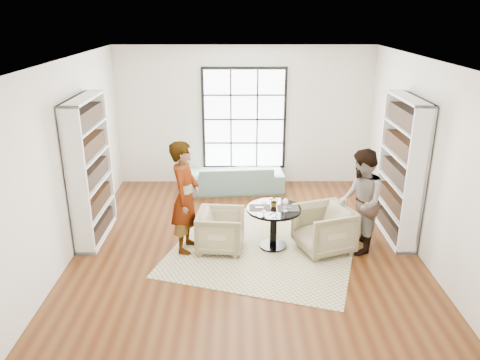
{
  "coord_description": "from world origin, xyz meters",
  "views": [
    {
      "loc": [
        -0.12,
        -6.98,
        3.7
      ],
      "look_at": [
        -0.1,
        0.4,
        0.99
      ],
      "focal_mm": 35.0,
      "sensor_mm": 36.0,
      "label": 1
    }
  ],
  "objects_px": {
    "pedestal_table": "(274,219)",
    "person_right": "(361,202)",
    "person_left": "(185,197)",
    "wine_glass_right": "(285,202)",
    "armchair_left": "(221,230)",
    "armchair_right": "(324,229)",
    "wine_glass_left": "(264,204)",
    "sofa": "(236,177)",
    "flower_centerpiece": "(274,201)"
  },
  "relations": [
    {
      "from": "sofa",
      "to": "wine_glass_left",
      "type": "bearing_deg",
      "value": 95.17
    },
    {
      "from": "armchair_right",
      "to": "person_right",
      "type": "relative_size",
      "value": 0.48
    },
    {
      "from": "armchair_right",
      "to": "wine_glass_left",
      "type": "xyz_separation_m",
      "value": [
        -0.97,
        -0.04,
        0.45
      ]
    },
    {
      "from": "armchair_right",
      "to": "wine_glass_right",
      "type": "bearing_deg",
      "value": -106.58
    },
    {
      "from": "sofa",
      "to": "wine_glass_right",
      "type": "bearing_deg",
      "value": 101.99
    },
    {
      "from": "pedestal_table",
      "to": "person_right",
      "type": "height_order",
      "value": "person_right"
    },
    {
      "from": "wine_glass_right",
      "to": "sofa",
      "type": "bearing_deg",
      "value": 106.49
    },
    {
      "from": "person_right",
      "to": "pedestal_table",
      "type": "bearing_deg",
      "value": -87.3
    },
    {
      "from": "pedestal_table",
      "to": "wine_glass_left",
      "type": "xyz_separation_m",
      "value": [
        -0.17,
        -0.14,
        0.32
      ]
    },
    {
      "from": "armchair_left",
      "to": "wine_glass_right",
      "type": "xyz_separation_m",
      "value": [
        1.02,
        -0.06,
        0.52
      ]
    },
    {
      "from": "armchair_left",
      "to": "wine_glass_left",
      "type": "distance_m",
      "value": 0.84
    },
    {
      "from": "pedestal_table",
      "to": "wine_glass_left",
      "type": "relative_size",
      "value": 4.98
    },
    {
      "from": "sofa",
      "to": "flower_centerpiece",
      "type": "height_order",
      "value": "flower_centerpiece"
    },
    {
      "from": "armchair_left",
      "to": "flower_centerpiece",
      "type": "bearing_deg",
      "value": -76.15
    },
    {
      "from": "armchair_left",
      "to": "flower_centerpiece",
      "type": "xyz_separation_m",
      "value": [
        0.86,
        0.13,
        0.46
      ]
    },
    {
      "from": "flower_centerpiece",
      "to": "person_right",
      "type": "bearing_deg",
      "value": -6.87
    },
    {
      "from": "sofa",
      "to": "armchair_right",
      "type": "height_order",
      "value": "armchair_right"
    },
    {
      "from": "armchair_left",
      "to": "armchair_right",
      "type": "height_order",
      "value": "armchair_right"
    },
    {
      "from": "sofa",
      "to": "person_right",
      "type": "distance_m",
      "value": 3.37
    },
    {
      "from": "armchair_right",
      "to": "flower_centerpiece",
      "type": "bearing_deg",
      "value": -120.77
    },
    {
      "from": "armchair_right",
      "to": "flower_centerpiece",
      "type": "distance_m",
      "value": 0.91
    },
    {
      "from": "person_left",
      "to": "flower_centerpiece",
      "type": "relative_size",
      "value": 9.85
    },
    {
      "from": "person_right",
      "to": "armchair_left",
      "type": "bearing_deg",
      "value": -83.86
    },
    {
      "from": "wine_glass_left",
      "to": "armchair_left",
      "type": "bearing_deg",
      "value": 174.2
    },
    {
      "from": "person_left",
      "to": "wine_glass_right",
      "type": "xyz_separation_m",
      "value": [
        1.57,
        -0.06,
        -0.06
      ]
    },
    {
      "from": "armchair_right",
      "to": "flower_centerpiece",
      "type": "xyz_separation_m",
      "value": [
        -0.79,
        0.16,
        0.42
      ]
    },
    {
      "from": "sofa",
      "to": "armchair_right",
      "type": "relative_size",
      "value": 2.47
    },
    {
      "from": "sofa",
      "to": "flower_centerpiece",
      "type": "relative_size",
      "value": 10.92
    },
    {
      "from": "armchair_left",
      "to": "person_right",
      "type": "height_order",
      "value": "person_right"
    },
    {
      "from": "person_left",
      "to": "wine_glass_right",
      "type": "relative_size",
      "value": 8.58
    },
    {
      "from": "wine_glass_left",
      "to": "person_right",
      "type": "bearing_deg",
      "value": 1.34
    },
    {
      "from": "pedestal_table",
      "to": "wine_glass_right",
      "type": "bearing_deg",
      "value": -38.32
    },
    {
      "from": "pedestal_table",
      "to": "person_right",
      "type": "distance_m",
      "value": 1.4
    },
    {
      "from": "pedestal_table",
      "to": "wine_glass_left",
      "type": "distance_m",
      "value": 0.39
    },
    {
      "from": "pedestal_table",
      "to": "armchair_right",
      "type": "height_order",
      "value": "armchair_right"
    },
    {
      "from": "pedestal_table",
      "to": "armchair_left",
      "type": "xyz_separation_m",
      "value": [
        -0.85,
        -0.07,
        -0.17
      ]
    },
    {
      "from": "person_left",
      "to": "person_right",
      "type": "xyz_separation_m",
      "value": [
        2.76,
        -0.03,
        -0.07
      ]
    },
    {
      "from": "person_left",
      "to": "armchair_right",
      "type": "bearing_deg",
      "value": -81.42
    },
    {
      "from": "person_right",
      "to": "wine_glass_right",
      "type": "bearing_deg",
      "value": -81.56
    },
    {
      "from": "sofa",
      "to": "armchair_left",
      "type": "height_order",
      "value": "armchair_left"
    },
    {
      "from": "sofa",
      "to": "armchair_left",
      "type": "distance_m",
      "value": 2.64
    },
    {
      "from": "armchair_left",
      "to": "armchair_right",
      "type": "distance_m",
      "value": 1.66
    },
    {
      "from": "armchair_left",
      "to": "armchair_right",
      "type": "relative_size",
      "value": 0.9
    },
    {
      "from": "armchair_right",
      "to": "person_right",
      "type": "distance_m",
      "value": 0.73
    },
    {
      "from": "pedestal_table",
      "to": "person_left",
      "type": "bearing_deg",
      "value": -177.22
    },
    {
      "from": "armchair_left",
      "to": "person_left",
      "type": "height_order",
      "value": "person_left"
    },
    {
      "from": "person_left",
      "to": "wine_glass_left",
      "type": "relative_size",
      "value": 10.38
    },
    {
      "from": "wine_glass_left",
      "to": "wine_glass_right",
      "type": "height_order",
      "value": "wine_glass_right"
    },
    {
      "from": "armchair_left",
      "to": "armchair_right",
      "type": "bearing_deg",
      "value": -85.76
    },
    {
      "from": "armchair_left",
      "to": "wine_glass_left",
      "type": "relative_size",
      "value": 4.18
    }
  ]
}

